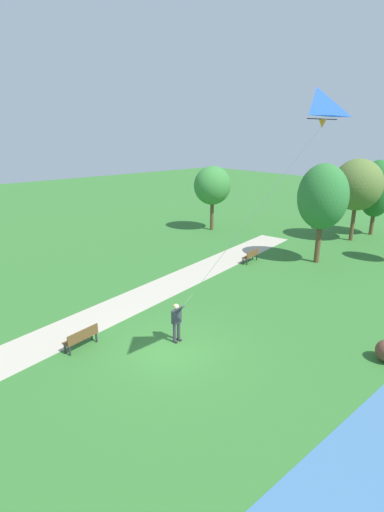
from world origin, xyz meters
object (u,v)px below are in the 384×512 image
(park_bench_near_walkway, at_px, (82,337))
(tree_lakeside_near, at_px, (358,185))
(person_kite_flyer, at_px, (177,319))
(tree_lakeside_far, at_px, (212,186))
(flying_kite, at_px, (315,110))
(tree_horizon_far, at_px, (377,189))
(tree_treeline_right, at_px, (323,197))
(park_bench_far_walkway, at_px, (251,255))

(park_bench_near_walkway, xyz_separation_m, tree_lakeside_near, (-0.98, 24.29, 4.00))
(person_kite_flyer, height_order, park_bench_near_walkway, person_kite_flyer)
(tree_lakeside_far, bearing_deg, tree_lakeside_near, 31.02)
(person_kite_flyer, xyz_separation_m, park_bench_near_walkway, (-2.18, -3.29, -0.54))
(flying_kite, distance_m, park_bench_near_walkway, 12.07)
(tree_horizon_far, xyz_separation_m, tree_treeline_right, (1.03, -10.20, 0.53))
(tree_horizon_far, height_order, tree_lakeside_far, tree_horizon_far)
(person_kite_flyer, distance_m, tree_lakeside_near, 21.51)
(tree_treeline_right, bearing_deg, tree_horizon_far, 95.74)
(flying_kite, height_order, park_bench_near_walkway, flying_kite)
(tree_treeline_right, height_order, tree_lakeside_far, tree_treeline_right)
(park_bench_far_walkway, bearing_deg, tree_treeline_right, 49.48)
(flying_kite, relative_size, park_bench_near_walkway, 5.06)
(tree_horizon_far, bearing_deg, tree_lakeside_near, -93.97)
(tree_treeline_right, relative_size, tree_lakeside_far, 1.17)
(flying_kite, distance_m, tree_horizon_far, 25.73)
(tree_lakeside_near, bearing_deg, person_kite_flyer, -81.45)
(park_bench_near_walkway, distance_m, tree_treeline_right, 17.62)
(park_bench_far_walkway, relative_size, tree_horizon_far, 0.25)
(person_kite_flyer, height_order, park_bench_far_walkway, person_kite_flyer)
(tree_horizon_far, distance_m, tree_lakeside_far, 13.83)
(flying_kite, relative_size, park_bench_far_walkway, 5.06)
(park_bench_far_walkway, distance_m, tree_horizon_far, 14.18)
(tree_lakeside_near, height_order, tree_lakeside_far, tree_lakeside_near)
(flying_kite, relative_size, tree_horizon_far, 1.24)
(tree_horizon_far, relative_size, tree_lakeside_far, 1.11)
(tree_horizon_far, bearing_deg, flying_kite, -70.49)
(park_bench_near_walkway, distance_m, tree_horizon_far, 27.59)
(person_kite_flyer, distance_m, flying_kite, 9.76)
(park_bench_far_walkway, bearing_deg, flying_kite, -44.49)
(tree_horizon_far, xyz_separation_m, tree_lakeside_far, (-10.34, -9.17, 0.05))
(tree_lakeside_near, bearing_deg, tree_horizon_far, 86.03)
(tree_lakeside_near, xyz_separation_m, tree_treeline_right, (1.24, -7.12, -0.05))
(tree_lakeside_far, bearing_deg, person_kite_flyer, -48.29)
(person_kite_flyer, bearing_deg, tree_treeline_right, 97.87)
(tree_lakeside_near, xyz_separation_m, tree_lakeside_far, (-10.13, -6.09, -0.53))
(person_kite_flyer, xyz_separation_m, tree_lakeside_far, (-13.29, 14.91, 2.93))
(person_kite_flyer, distance_m, tree_treeline_right, 14.42)
(person_kite_flyer, xyz_separation_m, flying_kite, (5.47, 0.32, 8.08))
(park_bench_far_walkway, distance_m, tree_lakeside_far, 10.16)
(tree_treeline_right, bearing_deg, person_kite_flyer, -82.13)
(flying_kite, xyz_separation_m, tree_lakeside_far, (-18.76, 14.58, -5.14))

